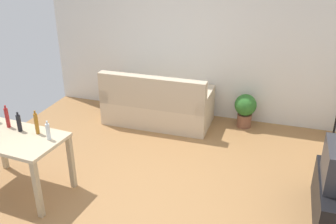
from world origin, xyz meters
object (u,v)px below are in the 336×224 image
(tv_stand, at_px, (336,201))
(bottle_red, at_px, (7,117))
(bottle_dark, at_px, (19,123))
(bottle_clear, at_px, (48,131))
(couch, at_px, (157,106))
(bottle_amber, at_px, (36,123))
(desk, at_px, (14,144))
(potted_plant, at_px, (245,108))

(tv_stand, relative_size, bottle_red, 3.79)
(bottle_dark, bearing_deg, bottle_clear, -9.51)
(couch, relative_size, bottle_red, 6.11)
(couch, distance_m, tv_stand, 3.19)
(bottle_dark, bearing_deg, bottle_red, 167.05)
(bottle_amber, bearing_deg, desk, -148.41)
(bottle_amber, bearing_deg, potted_plant, 48.68)
(bottle_amber, xyz_separation_m, bottle_clear, (0.21, -0.08, -0.03))
(tv_stand, bearing_deg, bottle_clear, 99.48)
(tv_stand, bearing_deg, bottle_amber, 97.53)
(bottle_dark, distance_m, bottle_amber, 0.24)
(desk, xyz_separation_m, potted_plant, (2.43, 2.63, -0.32))
(desk, xyz_separation_m, bottle_amber, (0.25, 0.15, 0.24))
(desk, bearing_deg, bottle_red, 140.76)
(couch, relative_size, bottle_dark, 7.13)
(tv_stand, height_order, bottle_red, bottle_red)
(potted_plant, distance_m, bottle_red, 3.63)
(couch, relative_size, bottle_amber, 5.93)
(desk, height_order, bottle_amber, bottle_amber)
(desk, xyz_separation_m, bottle_dark, (0.01, 0.14, 0.22))
(bottle_red, distance_m, bottle_amber, 0.45)
(tv_stand, relative_size, potted_plant, 1.93)
(potted_plant, xyz_separation_m, bottle_red, (-2.62, -2.44, 0.56))
(bottle_clear, bearing_deg, bottle_amber, 158.17)
(couch, xyz_separation_m, potted_plant, (1.43, 0.31, 0.02))
(tv_stand, bearing_deg, bottle_dark, 97.17)
(bottle_amber, bearing_deg, couch, 70.98)
(tv_stand, bearing_deg, couch, 57.52)
(bottle_red, xyz_separation_m, bottle_dark, (0.20, -0.05, -0.02))
(couch, bearing_deg, bottle_red, 60.72)
(bottle_clear, bearing_deg, bottle_dark, 170.49)
(bottle_red, distance_m, bottle_clear, 0.67)
(tv_stand, relative_size, bottle_dark, 4.42)
(couch, xyz_separation_m, bottle_amber, (-0.75, -2.17, 0.59))
(couch, distance_m, desk, 2.55)
(couch, height_order, bottle_clear, bottle_clear)
(tv_stand, bearing_deg, potted_plant, 31.83)
(potted_plant, relative_size, bottle_amber, 1.90)
(couch, bearing_deg, bottle_clear, 76.63)
(bottle_red, xyz_separation_m, bottle_amber, (0.45, -0.04, 0.00))
(bottle_dark, distance_m, bottle_clear, 0.46)
(tv_stand, xyz_separation_m, desk, (-3.68, -0.61, 0.41))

